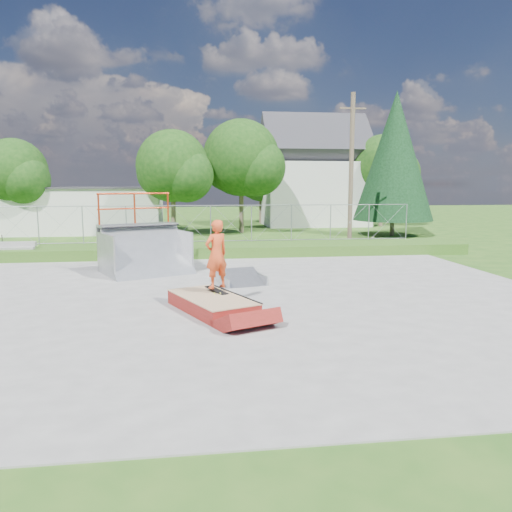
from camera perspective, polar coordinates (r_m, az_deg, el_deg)
The scene contains 19 objects.
ground at distance 14.19m, azimuth -3.27°, elevation -5.26°, with size 120.00×120.00×0.00m, color #245418.
concrete_pad at distance 14.19m, azimuth -3.27°, elevation -5.18°, with size 20.00×16.00×0.04m, color gray.
grass_berm at distance 23.49m, azimuth -5.06°, elevation 0.72°, with size 24.00×3.00×0.50m, color #245418.
grind_box at distance 13.09m, azimuth -5.06°, elevation -5.50°, with size 2.38×3.12×0.42m.
quarter_pipe at distance 18.81m, azimuth -12.45°, elevation 2.47°, with size 2.97×2.51×2.97m, color #969A9E, non-canonical shape.
flat_bank_ramp at distance 16.56m, azimuth -1.68°, elevation -2.56°, with size 1.36×1.45×0.42m, color #969A9E, non-canonical shape.
skateboard at distance 13.49m, azimuth -4.51°, elevation -3.97°, with size 0.22×0.80×0.02m, color black.
skater at distance 13.33m, azimuth -4.55°, elevation -0.10°, with size 0.67×0.44×1.84m, color #E94E23.
concrete_stairs at distance 23.85m, azimuth -25.83°, elevation 0.40°, with size 1.50×1.60×0.80m, color gray, non-canonical shape.
chain_link_fence at distance 24.36m, azimuth -5.20°, elevation 3.70°, with size 20.00×0.06×1.80m, color gray, non-canonical shape.
utility_building_flat at distance 36.48m, azimuth -18.72°, elevation 4.96°, with size 10.00×6.00×3.00m, color silver.
gable_house at distance 41.01m, azimuth 6.59°, elevation 8.92°, with size 8.40×6.08×8.94m.
utility_pole at distance 27.15m, azimuth 10.83°, elevation 9.55°, with size 0.24×0.24×8.00m, color brown.
tree_left_near at distance 31.62m, azimuth -9.08°, elevation 9.82°, with size 4.76×4.48×6.65m.
tree_center at distance 33.82m, azimuth -1.18°, elevation 10.83°, with size 5.44×5.12×7.60m.
tree_left_far at distance 35.29m, azimuth -25.66°, elevation 8.45°, with size 4.42×4.16×6.18m.
tree_right_far at distance 40.60m, azimuth 14.71°, elevation 9.71°, with size 5.10×4.80×7.12m.
tree_back_mid at distance 42.09m, azimuth 0.89°, elevation 8.67°, with size 4.08×3.84×5.70m.
conifer_tree at distance 33.46m, azimuth 15.58°, elevation 10.92°, with size 5.04×5.04×9.10m.
Camera 1 is at (-1.04, -13.76, 3.31)m, focal length 35.00 mm.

